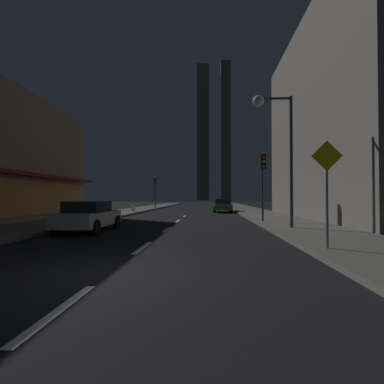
{
  "coord_description": "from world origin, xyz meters",
  "views": [
    {
      "loc": [
        2.16,
        -6.08,
        1.64
      ],
      "look_at": [
        0.0,
        29.67,
        2.29
      ],
      "focal_mm": 27.05,
      "sensor_mm": 36.0,
      "label": 1
    }
  ],
  "objects_px": {
    "street_lamp_right": "(274,128)",
    "pedestrian_crossing_sign": "(327,184)",
    "traffic_light_far_left": "(155,186)",
    "traffic_light_near_right": "(263,172)",
    "car_parked_far": "(223,205)",
    "car_parked_near": "(89,216)",
    "fire_hydrant_far_left": "(133,208)"
  },
  "relations": [
    {
      "from": "street_lamp_right",
      "to": "pedestrian_crossing_sign",
      "type": "xyz_separation_m",
      "value": [
        0.22,
        -5.82,
        -3.05
      ]
    },
    {
      "from": "traffic_light_far_left",
      "to": "pedestrian_crossing_sign",
      "type": "xyz_separation_m",
      "value": [
        11.1,
        -31.65,
        -1.18
      ]
    },
    {
      "from": "traffic_light_near_right",
      "to": "traffic_light_far_left",
      "type": "height_order",
      "value": "same"
    },
    {
      "from": "traffic_light_far_left",
      "to": "car_parked_far",
      "type": "bearing_deg",
      "value": -43.09
    },
    {
      "from": "car_parked_far",
      "to": "traffic_light_near_right",
      "type": "relative_size",
      "value": 1.01
    },
    {
      "from": "traffic_light_far_left",
      "to": "pedestrian_crossing_sign",
      "type": "bearing_deg",
      "value": -70.67
    },
    {
      "from": "traffic_light_far_left",
      "to": "street_lamp_right",
      "type": "relative_size",
      "value": 0.64
    },
    {
      "from": "traffic_light_far_left",
      "to": "pedestrian_crossing_sign",
      "type": "relative_size",
      "value": 1.33
    },
    {
      "from": "traffic_light_near_right",
      "to": "pedestrian_crossing_sign",
      "type": "xyz_separation_m",
      "value": [
        0.1,
        -9.56,
        -1.18
      ]
    },
    {
      "from": "car_parked_near",
      "to": "traffic_light_near_right",
      "type": "relative_size",
      "value": 1.01
    },
    {
      "from": "traffic_light_far_left",
      "to": "traffic_light_near_right",
      "type": "bearing_deg",
      "value": -63.53
    },
    {
      "from": "traffic_light_near_right",
      "to": "traffic_light_far_left",
      "type": "distance_m",
      "value": 24.68
    },
    {
      "from": "car_parked_far",
      "to": "fire_hydrant_far_left",
      "type": "height_order",
      "value": "car_parked_far"
    },
    {
      "from": "car_parked_near",
      "to": "car_parked_far",
      "type": "distance_m",
      "value": 19.66
    },
    {
      "from": "car_parked_far",
      "to": "traffic_light_far_left",
      "type": "relative_size",
      "value": 1.01
    },
    {
      "from": "traffic_light_far_left",
      "to": "street_lamp_right",
      "type": "bearing_deg",
      "value": -67.16
    },
    {
      "from": "fire_hydrant_far_left",
      "to": "traffic_light_near_right",
      "type": "height_order",
      "value": "traffic_light_near_right"
    },
    {
      "from": "car_parked_near",
      "to": "car_parked_far",
      "type": "relative_size",
      "value": 1.0
    },
    {
      "from": "street_lamp_right",
      "to": "traffic_light_far_left",
      "type": "bearing_deg",
      "value": 112.84
    },
    {
      "from": "fire_hydrant_far_left",
      "to": "traffic_light_far_left",
      "type": "relative_size",
      "value": 0.16
    },
    {
      "from": "traffic_light_near_right",
      "to": "pedestrian_crossing_sign",
      "type": "bearing_deg",
      "value": -89.4
    },
    {
      "from": "traffic_light_near_right",
      "to": "car_parked_near",
      "type": "bearing_deg",
      "value": -152.64
    },
    {
      "from": "car_parked_near",
      "to": "pedestrian_crossing_sign",
      "type": "distance_m",
      "value": 10.48
    },
    {
      "from": "traffic_light_near_right",
      "to": "traffic_light_far_left",
      "type": "relative_size",
      "value": 1.0
    },
    {
      "from": "car_parked_far",
      "to": "traffic_light_far_left",
      "type": "bearing_deg",
      "value": 136.91
    },
    {
      "from": "car_parked_far",
      "to": "traffic_light_near_right",
      "type": "height_order",
      "value": "traffic_light_near_right"
    },
    {
      "from": "fire_hydrant_far_left",
      "to": "street_lamp_right",
      "type": "xyz_separation_m",
      "value": [
        11.28,
        -15.67,
        4.61
      ]
    },
    {
      "from": "car_parked_near",
      "to": "pedestrian_crossing_sign",
      "type": "xyz_separation_m",
      "value": [
        9.2,
        -4.85,
        1.28
      ]
    },
    {
      "from": "fire_hydrant_far_left",
      "to": "traffic_light_near_right",
      "type": "bearing_deg",
      "value": -46.31
    },
    {
      "from": "traffic_light_near_right",
      "to": "traffic_light_far_left",
      "type": "bearing_deg",
      "value": 116.47
    },
    {
      "from": "pedestrian_crossing_sign",
      "to": "car_parked_near",
      "type": "bearing_deg",
      "value": 152.22
    },
    {
      "from": "traffic_light_near_right",
      "to": "traffic_light_far_left",
      "type": "xyz_separation_m",
      "value": [
        -11.0,
        22.09,
        0.0
      ]
    }
  ]
}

